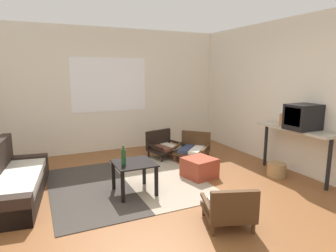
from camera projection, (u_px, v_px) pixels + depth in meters
The scene contains 15 objects.
ground_plane at pixel (166, 202), 4.00m from camera, with size 7.80×7.80×0.00m, color brown.
far_wall_with_window at pixel (109, 90), 6.47m from camera, with size 5.60×0.13×2.70m.
side_wall_right at pixel (296, 95), 5.12m from camera, with size 0.12×6.60×2.70m, color silver.
area_rug at pixel (128, 183), 4.67m from camera, with size 2.35×2.35×0.01m.
couch at pixel (11, 183), 4.07m from camera, with size 0.94×1.98×0.76m.
coffee_table at pixel (134, 169), 4.23m from camera, with size 0.57×0.58×0.47m.
armchair_by_window at pixel (163, 145), 6.08m from camera, with size 0.74×0.67×0.55m.
armchair_striped_foreground at pixel (229, 208), 3.32m from camera, with size 0.69×0.70×0.51m.
armchair_corner at pixel (193, 147), 5.94m from camera, with size 0.88×0.88×0.53m.
ottoman_orange at pixel (199, 168), 4.90m from camera, with size 0.48×0.48×0.33m, color #993D28.
console_shelf at pixel (295, 134), 4.84m from camera, with size 0.40×1.42×0.84m.
crt_television at pixel (304, 117), 4.66m from camera, with size 0.52×0.40×0.41m.
clay_vase at pixel (286, 119), 5.00m from camera, with size 0.21×0.21×0.33m.
glass_bottle at pixel (124, 157), 4.10m from camera, with size 0.06×0.06×0.27m.
wicker_basket at pixel (276, 170), 4.96m from camera, with size 0.31×0.31×0.23m, color #9E7A4C.
Camera 1 is at (-1.56, -3.40, 1.77)m, focal length 31.07 mm.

